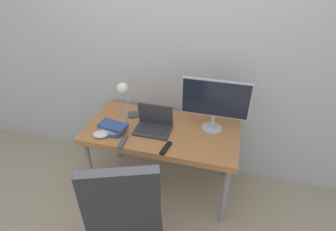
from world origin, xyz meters
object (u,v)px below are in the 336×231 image
laptop (154,125)px  game_controller (100,134)px  monitor (215,101)px  desk_lamp (125,95)px  office_chair (125,213)px  book_stack (113,128)px

laptop → game_controller: (-0.42, -0.22, -0.03)m
monitor → desk_lamp: 0.80m
desk_lamp → office_chair: (0.32, -0.85, -0.44)m
monitor → office_chair: 1.16m
monitor → office_chair: monitor is taller
desk_lamp → book_stack: (-0.08, -0.17, -0.26)m
desk_lamp → office_chair: bearing=-69.3°
monitor → laptop: bearing=-163.2°
laptop → monitor: (0.52, 0.16, 0.24)m
monitor → desk_lamp: monitor is taller
office_chair → book_stack: bearing=120.1°
desk_lamp → game_controller: bearing=-120.4°
laptop → book_stack: (-0.35, -0.13, -0.01)m
laptop → desk_lamp: size_ratio=0.75×
book_stack → game_controller: book_stack is taller
book_stack → office_chair: bearing=-59.9°
book_stack → laptop: bearing=19.8°
office_chair → laptop: bearing=93.5°
office_chair → book_stack: (-0.40, 0.69, 0.18)m
office_chair → game_controller: office_chair is taller
office_chair → game_controller: size_ratio=8.10×
monitor → book_stack: monitor is taller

